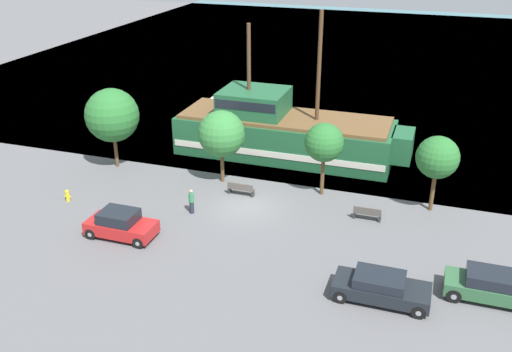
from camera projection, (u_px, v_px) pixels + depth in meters
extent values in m
plane|color=#5B5B5E|center=(247.00, 207.00, 34.74)|extent=(160.00, 160.00, 0.00)
plane|color=teal|center=(361.00, 55.00, 72.64)|extent=(80.00, 80.00, 0.00)
cube|color=#1E5633|center=(284.00, 137.00, 41.78)|extent=(15.64, 5.05, 2.75)
cube|color=silver|center=(284.00, 142.00, 41.95)|extent=(15.32, 5.13, 0.45)
cube|color=#1E5633|center=(402.00, 145.00, 39.16)|extent=(1.40, 2.78, 1.92)
cube|color=brown|center=(285.00, 118.00, 41.15)|extent=(15.01, 4.64, 0.25)
cube|color=#1E5633|center=(254.00, 102.00, 41.42)|extent=(4.69, 4.04, 1.73)
cube|color=black|center=(254.00, 98.00, 41.31)|extent=(4.46, 4.10, 0.62)
cylinder|color=#4C331E|center=(319.00, 67.00, 38.84)|extent=(0.28, 0.28, 7.57)
cylinder|color=#4C331E|center=(249.00, 69.00, 40.55)|extent=(0.28, 0.28, 6.43)
cube|color=#B7B2A8|center=(229.00, 113.00, 49.95)|extent=(6.40, 2.20, 0.88)
cube|color=silver|center=(224.00, 103.00, 49.76)|extent=(2.56, 1.71, 0.70)
cube|color=black|center=(232.00, 104.00, 49.54)|extent=(0.12, 1.54, 0.56)
cube|color=#B21E1E|center=(121.00, 227.00, 31.34)|extent=(3.83, 1.76, 0.68)
cube|color=black|center=(118.00, 216.00, 31.10)|extent=(1.99, 1.59, 0.61)
cylinder|color=black|center=(138.00, 243.00, 30.34)|extent=(0.64, 0.22, 0.64)
cylinder|color=gray|center=(138.00, 243.00, 30.34)|extent=(0.24, 0.25, 0.24)
cylinder|color=black|center=(153.00, 229.00, 31.70)|extent=(0.64, 0.22, 0.64)
cylinder|color=gray|center=(153.00, 229.00, 31.70)|extent=(0.24, 0.25, 0.24)
cylinder|color=black|center=(91.00, 234.00, 31.19)|extent=(0.64, 0.22, 0.64)
cylinder|color=gray|center=(91.00, 234.00, 31.19)|extent=(0.24, 0.25, 0.24)
cylinder|color=black|center=(107.00, 221.00, 32.55)|extent=(0.64, 0.22, 0.64)
cylinder|color=gray|center=(107.00, 221.00, 32.55)|extent=(0.24, 0.25, 0.24)
cube|color=black|center=(381.00, 290.00, 26.16)|extent=(4.38, 1.81, 0.61)
cube|color=black|center=(380.00, 279.00, 25.97)|extent=(2.28, 1.63, 0.48)
cylinder|color=black|center=(419.00, 312.00, 25.05)|extent=(0.65, 0.22, 0.65)
cylinder|color=gray|center=(419.00, 312.00, 25.05)|extent=(0.25, 0.25, 0.25)
cylinder|color=black|center=(421.00, 291.00, 26.45)|extent=(0.65, 0.22, 0.65)
cylinder|color=gray|center=(421.00, 291.00, 26.45)|extent=(0.25, 0.25, 0.25)
cylinder|color=black|center=(340.00, 297.00, 26.05)|extent=(0.65, 0.22, 0.65)
cylinder|color=gray|center=(340.00, 297.00, 26.05)|extent=(0.25, 0.25, 0.25)
cylinder|color=black|center=(347.00, 277.00, 27.46)|extent=(0.65, 0.22, 0.65)
cylinder|color=gray|center=(347.00, 277.00, 27.46)|extent=(0.25, 0.25, 0.25)
cube|color=#2D5B38|center=(493.00, 289.00, 26.16)|extent=(4.28, 1.70, 0.63)
cube|color=black|center=(492.00, 278.00, 25.95)|extent=(2.23, 1.53, 0.55)
cylinder|color=black|center=(454.00, 296.00, 26.08)|extent=(0.69, 0.22, 0.69)
cylinder|color=gray|center=(454.00, 296.00, 26.08)|extent=(0.26, 0.25, 0.26)
cylinder|color=black|center=(454.00, 277.00, 27.40)|extent=(0.69, 0.22, 0.69)
cylinder|color=gray|center=(454.00, 277.00, 27.40)|extent=(0.26, 0.25, 0.26)
cylinder|color=yellow|center=(68.00, 197.00, 35.37)|extent=(0.22, 0.22, 0.56)
sphere|color=yellow|center=(67.00, 192.00, 35.23)|extent=(0.25, 0.25, 0.25)
cylinder|color=yellow|center=(65.00, 196.00, 35.41)|extent=(0.10, 0.09, 0.09)
cylinder|color=yellow|center=(70.00, 197.00, 35.32)|extent=(0.10, 0.09, 0.09)
cube|color=#4C4742|center=(241.00, 189.00, 36.11)|extent=(1.69, 0.45, 0.05)
cube|color=#4C4742|center=(240.00, 187.00, 35.85)|extent=(1.69, 0.06, 0.40)
cube|color=#2D2D2D|center=(230.00, 190.00, 36.43)|extent=(0.12, 0.36, 0.40)
cube|color=#2D2D2D|center=(253.00, 194.00, 35.97)|extent=(0.12, 0.36, 0.40)
cube|color=#4C4742|center=(367.00, 213.00, 33.15)|extent=(1.60, 0.45, 0.05)
cube|color=#4C4742|center=(367.00, 211.00, 32.89)|extent=(1.60, 0.06, 0.40)
cube|color=#2D2D2D|center=(354.00, 214.00, 33.46)|extent=(0.12, 0.36, 0.40)
cube|color=#2D2D2D|center=(380.00, 218.00, 33.03)|extent=(0.12, 0.36, 0.40)
cylinder|color=#232838|center=(192.00, 207.00, 33.90)|extent=(0.27, 0.27, 0.75)
cylinder|color=#337F4C|center=(191.00, 197.00, 33.62)|extent=(0.32, 0.32, 0.58)
sphere|color=tan|center=(191.00, 191.00, 33.45)|extent=(0.20, 0.20, 0.20)
cylinder|color=brown|center=(116.00, 152.00, 39.95)|extent=(0.24, 0.24, 2.22)
sphere|color=#286B2D|center=(112.00, 115.00, 38.84)|extent=(3.68, 3.68, 3.68)
cylinder|color=brown|center=(222.00, 167.00, 37.70)|extent=(0.24, 0.24, 2.07)
sphere|color=#337A38|center=(221.00, 134.00, 36.72)|extent=(3.04, 3.04, 3.04)
cylinder|color=brown|center=(322.00, 176.00, 35.86)|extent=(0.24, 0.24, 2.49)
sphere|color=#286B2D|center=(324.00, 142.00, 34.91)|extent=(2.43, 2.43, 2.43)
cylinder|color=brown|center=(433.00, 192.00, 33.93)|extent=(0.24, 0.24, 2.37)
sphere|color=#286B2D|center=(438.00, 157.00, 32.99)|extent=(2.51, 2.51, 2.51)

